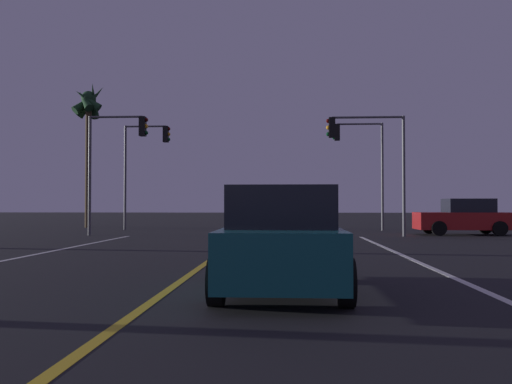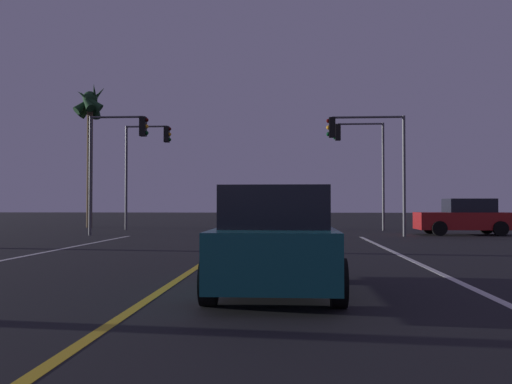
# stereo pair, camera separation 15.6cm
# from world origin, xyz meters

# --- Properties ---
(lane_edge_right) EXTENTS (0.16, 31.79, 0.01)m
(lane_edge_right) POSITION_xyz_m (5.19, 9.90, 0.00)
(lane_edge_right) COLOR silver
(lane_edge_right) RESTS_ON ground
(lane_center_divider) EXTENTS (0.16, 31.79, 0.01)m
(lane_center_divider) POSITION_xyz_m (0.00, 9.90, 0.00)
(lane_center_divider) COLOR gold
(lane_center_divider) RESTS_ON ground
(car_crossing_side) EXTENTS (4.30, 2.02, 1.70)m
(car_crossing_side) POSITION_xyz_m (10.26, 27.73, 0.82)
(car_crossing_side) COLOR black
(car_crossing_side) RESTS_ON ground
(car_lead_same_lane) EXTENTS (2.02, 4.30, 1.70)m
(car_lead_same_lane) POSITION_xyz_m (1.88, 10.49, 0.82)
(car_lead_same_lane) COLOR black
(car_lead_same_lane) RESTS_ON ground
(traffic_light_near_right) EXTENTS (3.52, 0.36, 5.41)m
(traffic_light_near_right) POSITION_xyz_m (5.51, 26.29, 4.04)
(traffic_light_near_right) COLOR #4C4C51
(traffic_light_near_right) RESTS_ON ground
(traffic_light_near_left) EXTENTS (2.80, 0.36, 5.53)m
(traffic_light_near_left) POSITION_xyz_m (-5.89, 26.29, 4.09)
(traffic_light_near_left) COLOR #4C4C51
(traffic_light_near_left) RESTS_ON ground
(traffic_light_far_right) EXTENTS (2.79, 0.36, 5.92)m
(traffic_light_far_right) POSITION_xyz_m (5.93, 31.79, 4.34)
(traffic_light_far_right) COLOR #4C4C51
(traffic_light_far_right) RESTS_ON ground
(traffic_light_far_left) EXTENTS (2.64, 0.36, 5.89)m
(traffic_light_far_left) POSITION_xyz_m (-6.01, 31.79, 4.31)
(traffic_light_far_left) COLOR #4C4C51
(traffic_light_far_left) RESTS_ON ground
(palm_tree_left_far) EXTENTS (2.17, 2.00, 9.01)m
(palm_tree_left_far) POSITION_xyz_m (-10.39, 34.73, 7.11)
(palm_tree_left_far) COLOR #473826
(palm_tree_left_far) RESTS_ON ground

